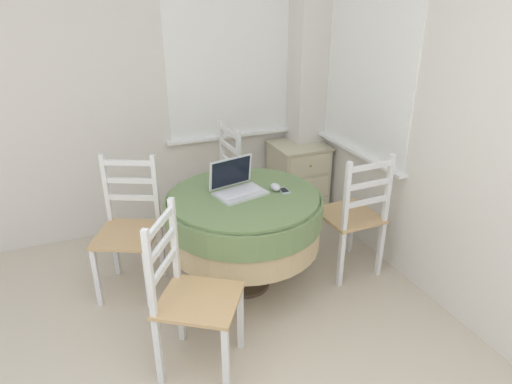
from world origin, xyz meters
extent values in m
cube|color=silver|center=(-0.10, 2.99, 1.27)|extent=(4.20, 0.06, 2.55)
cube|color=white|center=(1.17, 2.96, 1.49)|extent=(1.10, 0.01, 1.42)
cube|color=white|center=(1.17, 2.93, 0.77)|extent=(1.18, 0.07, 0.02)
cube|color=white|center=(1.99, 2.13, 1.49)|extent=(0.01, 1.10, 1.42)
cube|color=white|center=(1.96, 2.13, 0.77)|extent=(0.07, 1.18, 0.02)
cube|color=silver|center=(1.86, 2.82, 1.27)|extent=(0.28, 0.28, 2.55)
cylinder|color=#4C3D2D|center=(0.84, 1.79, 0.01)|extent=(0.36, 0.36, 0.03)
cylinder|color=#4C3D2D|center=(0.84, 1.79, 0.37)|extent=(0.11, 0.11, 0.68)
cylinder|color=tan|center=(0.84, 1.79, 0.53)|extent=(1.05, 1.05, 0.35)
cylinder|color=#6B8451|center=(0.84, 1.79, 0.62)|extent=(1.07, 1.07, 0.17)
cylinder|color=#6B8451|center=(0.84, 1.79, 0.72)|extent=(1.02, 1.02, 0.02)
cube|color=silver|center=(0.82, 1.80, 0.73)|extent=(0.37, 0.28, 0.02)
cube|color=silver|center=(0.82, 1.81, 0.74)|extent=(0.31, 0.19, 0.00)
cube|color=silver|center=(0.80, 1.92, 0.85)|extent=(0.33, 0.10, 0.21)
cube|color=black|center=(0.80, 1.91, 0.85)|extent=(0.30, 0.09, 0.19)
ellipsoid|color=silver|center=(1.07, 1.77, 0.75)|extent=(0.06, 0.10, 0.05)
cube|color=#B2B7BC|center=(1.12, 1.74, 0.73)|extent=(0.06, 0.10, 0.01)
cube|color=black|center=(1.12, 1.74, 0.73)|extent=(0.05, 0.07, 0.00)
cube|color=tan|center=(0.85, 2.59, 0.45)|extent=(0.45, 0.43, 0.02)
cube|color=white|center=(0.65, 2.75, 0.22)|extent=(0.04, 0.04, 0.44)
cube|color=white|center=(0.68, 2.41, 0.22)|extent=(0.04, 0.04, 0.44)
cube|color=white|center=(1.02, 2.78, 0.22)|extent=(0.04, 0.04, 0.44)
cube|color=white|center=(1.05, 2.43, 0.22)|extent=(0.04, 0.04, 0.44)
cube|color=white|center=(1.02, 2.78, 0.72)|extent=(0.03, 0.03, 0.50)
cube|color=white|center=(1.05, 2.43, 0.72)|extent=(0.03, 0.03, 0.50)
cube|color=white|center=(1.04, 2.61, 0.91)|extent=(0.05, 0.35, 0.04)
cube|color=white|center=(1.04, 2.61, 0.78)|extent=(0.05, 0.35, 0.04)
cube|color=white|center=(1.04, 2.61, 0.64)|extent=(0.05, 0.35, 0.04)
cube|color=tan|center=(1.65, 1.70, 0.45)|extent=(0.41, 0.44, 0.02)
cube|color=white|center=(1.81, 1.90, 0.22)|extent=(0.04, 0.04, 0.44)
cube|color=white|center=(1.47, 1.89, 0.22)|extent=(0.04, 0.04, 0.44)
cube|color=white|center=(1.83, 1.52, 0.22)|extent=(0.04, 0.04, 0.44)
cube|color=white|center=(1.48, 1.51, 0.22)|extent=(0.04, 0.04, 0.44)
cube|color=white|center=(1.83, 1.52, 0.72)|extent=(0.03, 0.03, 0.50)
cube|color=white|center=(1.48, 1.51, 0.72)|extent=(0.03, 0.03, 0.50)
cube|color=white|center=(1.65, 1.52, 0.91)|extent=(0.35, 0.03, 0.04)
cube|color=white|center=(1.65, 1.52, 0.78)|extent=(0.35, 0.03, 0.04)
cube|color=white|center=(1.65, 1.52, 0.64)|extent=(0.35, 0.03, 0.04)
cube|color=tan|center=(0.34, 1.16, 0.45)|extent=(0.58, 0.57, 0.02)
cube|color=white|center=(0.40, 0.91, 0.22)|extent=(0.05, 0.05, 0.44)
cube|color=white|center=(0.59, 1.20, 0.22)|extent=(0.05, 0.05, 0.44)
cube|color=white|center=(0.09, 1.12, 0.22)|extent=(0.05, 0.05, 0.44)
cube|color=white|center=(0.28, 1.41, 0.22)|extent=(0.05, 0.05, 0.44)
cube|color=white|center=(0.09, 1.12, 0.72)|extent=(0.04, 0.04, 0.50)
cube|color=white|center=(0.28, 1.41, 0.72)|extent=(0.04, 0.04, 0.50)
cube|color=white|center=(0.18, 1.26, 0.91)|extent=(0.21, 0.30, 0.04)
cube|color=white|center=(0.18, 1.26, 0.78)|extent=(0.21, 0.30, 0.04)
cube|color=white|center=(0.18, 1.26, 0.64)|extent=(0.21, 0.30, 0.04)
cube|color=tan|center=(0.08, 2.04, 0.45)|extent=(0.55, 0.56, 0.02)
cube|color=white|center=(-0.16, 1.95, 0.22)|extent=(0.05, 0.05, 0.44)
cube|color=white|center=(0.15, 1.79, 0.22)|extent=(0.05, 0.05, 0.44)
cube|color=white|center=(0.00, 2.28, 0.22)|extent=(0.05, 0.05, 0.44)
cube|color=white|center=(0.32, 2.13, 0.22)|extent=(0.05, 0.05, 0.44)
cube|color=white|center=(0.00, 2.28, 0.72)|extent=(0.04, 0.04, 0.50)
cube|color=white|center=(0.32, 2.13, 0.72)|extent=(0.04, 0.04, 0.50)
cube|color=white|center=(0.16, 2.21, 0.91)|extent=(0.32, 0.17, 0.04)
cube|color=white|center=(0.16, 2.21, 0.78)|extent=(0.32, 0.17, 0.04)
cube|color=white|center=(0.16, 2.21, 0.64)|extent=(0.32, 0.17, 0.04)
cube|color=beige|center=(1.73, 2.70, 0.33)|extent=(0.45, 0.45, 0.67)
cube|color=beige|center=(1.73, 2.70, 0.68)|extent=(0.47, 0.47, 0.02)
cube|color=beige|center=(1.73, 2.47, 0.56)|extent=(0.40, 0.01, 0.19)
sphere|color=olive|center=(1.73, 2.46, 0.56)|extent=(0.02, 0.02, 0.02)
cube|color=beige|center=(1.73, 2.47, 0.33)|extent=(0.40, 0.01, 0.19)
sphere|color=olive|center=(1.73, 2.46, 0.33)|extent=(0.02, 0.02, 0.02)
cube|color=beige|center=(1.73, 2.47, 0.11)|extent=(0.40, 0.01, 0.19)
sphere|color=olive|center=(1.73, 2.46, 0.11)|extent=(0.02, 0.02, 0.02)
camera|label=1|loc=(-0.14, -0.81, 2.01)|focal=32.00mm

